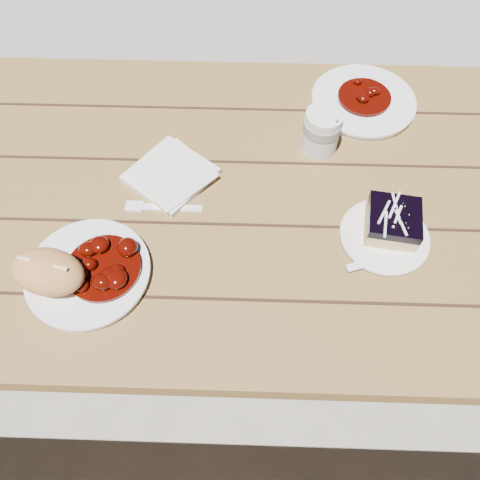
{
  "coord_description": "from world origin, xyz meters",
  "views": [
    {
      "loc": [
        0.01,
        -0.58,
        1.52
      ],
      "look_at": [
        -0.0,
        -0.15,
        0.81
      ],
      "focal_mm": 35.0,
      "sensor_mm": 36.0,
      "label": 1
    }
  ],
  "objects_px": {
    "blueberry_cake": "(393,222)",
    "coffee_cup": "(321,131)",
    "main_plate": "(89,273)",
    "dessert_plate": "(384,237)",
    "bread_roll": "(48,272)",
    "second_plate": "(363,102)",
    "picnic_table": "(243,234)"
  },
  "relations": [
    {
      "from": "dessert_plate",
      "to": "second_plate",
      "type": "height_order",
      "value": "second_plate"
    },
    {
      "from": "bread_roll",
      "to": "second_plate",
      "type": "height_order",
      "value": "bread_roll"
    },
    {
      "from": "main_plate",
      "to": "blueberry_cake",
      "type": "bearing_deg",
      "value": 11.26
    },
    {
      "from": "bread_roll",
      "to": "main_plate",
      "type": "bearing_deg",
      "value": 19.98
    },
    {
      "from": "main_plate",
      "to": "dessert_plate",
      "type": "bearing_deg",
      "value": 9.95
    },
    {
      "from": "main_plate",
      "to": "coffee_cup",
      "type": "bearing_deg",
      "value": 36.71
    },
    {
      "from": "blueberry_cake",
      "to": "coffee_cup",
      "type": "bearing_deg",
      "value": 127.99
    },
    {
      "from": "main_plate",
      "to": "bread_roll",
      "type": "bearing_deg",
      "value": -160.02
    },
    {
      "from": "picnic_table",
      "to": "main_plate",
      "type": "height_order",
      "value": "main_plate"
    },
    {
      "from": "bread_roll",
      "to": "coffee_cup",
      "type": "distance_m",
      "value": 0.6
    },
    {
      "from": "coffee_cup",
      "to": "picnic_table",
      "type": "bearing_deg",
      "value": -141.46
    },
    {
      "from": "picnic_table",
      "to": "bread_roll",
      "type": "relative_size",
      "value": 15.17
    },
    {
      "from": "picnic_table",
      "to": "bread_roll",
      "type": "height_order",
      "value": "bread_roll"
    },
    {
      "from": "picnic_table",
      "to": "dessert_plate",
      "type": "height_order",
      "value": "dessert_plate"
    },
    {
      "from": "main_plate",
      "to": "dessert_plate",
      "type": "xyz_separation_m",
      "value": [
        0.55,
        0.1,
        -0.0
      ]
    },
    {
      "from": "picnic_table",
      "to": "second_plate",
      "type": "xyz_separation_m",
      "value": [
        0.27,
        0.27,
        0.17
      ]
    },
    {
      "from": "bread_roll",
      "to": "dessert_plate",
      "type": "xyz_separation_m",
      "value": [
        0.61,
        0.12,
        -0.05
      ]
    },
    {
      "from": "picnic_table",
      "to": "main_plate",
      "type": "xyz_separation_m",
      "value": [
        -0.28,
        -0.2,
        0.17
      ]
    },
    {
      "from": "main_plate",
      "to": "second_plate",
      "type": "height_order",
      "value": "same"
    },
    {
      "from": "main_plate",
      "to": "dessert_plate",
      "type": "distance_m",
      "value": 0.56
    },
    {
      "from": "dessert_plate",
      "to": "coffee_cup",
      "type": "xyz_separation_m",
      "value": [
        -0.11,
        0.23,
        0.04
      ]
    },
    {
      "from": "bread_roll",
      "to": "blueberry_cake",
      "type": "height_order",
      "value": "bread_roll"
    },
    {
      "from": "second_plate",
      "to": "picnic_table",
      "type": "bearing_deg",
      "value": -135.68
    },
    {
      "from": "picnic_table",
      "to": "dessert_plate",
      "type": "xyz_separation_m",
      "value": [
        0.27,
        -0.1,
        0.17
      ]
    },
    {
      "from": "picnic_table",
      "to": "dessert_plate",
      "type": "distance_m",
      "value": 0.34
    },
    {
      "from": "bread_roll",
      "to": "second_plate",
      "type": "bearing_deg",
      "value": 38.69
    },
    {
      "from": "main_plate",
      "to": "coffee_cup",
      "type": "distance_m",
      "value": 0.55
    },
    {
      "from": "dessert_plate",
      "to": "picnic_table",
      "type": "bearing_deg",
      "value": 159.48
    },
    {
      "from": "dessert_plate",
      "to": "bread_roll",
      "type": "bearing_deg",
      "value": -169.1
    },
    {
      "from": "picnic_table",
      "to": "bread_roll",
      "type": "bearing_deg",
      "value": -146.66
    },
    {
      "from": "main_plate",
      "to": "coffee_cup",
      "type": "xyz_separation_m",
      "value": [
        0.44,
        0.33,
        0.04
      ]
    },
    {
      "from": "picnic_table",
      "to": "second_plate",
      "type": "relative_size",
      "value": 8.53
    }
  ]
}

